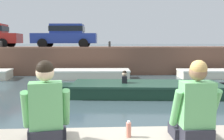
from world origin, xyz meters
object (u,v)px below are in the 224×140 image
at_px(boat_moored_east_cream, 221,74).
at_px(mooring_bollard_west, 1,44).
at_px(person_seated_right, 195,111).
at_px(bottle_drink, 129,130).
at_px(car_left_inner_blue, 66,35).
at_px(motorboat_passing, 139,89).
at_px(boat_moored_central_cream, 87,74).
at_px(person_seated_left, 46,112).
at_px(mooring_bollard_mid, 109,44).

height_order(boat_moored_east_cream, mooring_bollard_west, mooring_bollard_west).
xyz_separation_m(person_seated_right, bottle_drink, (-0.75, 0.19, -0.28)).
bearing_deg(car_left_inner_blue, motorboat_passing, -62.38).
bearing_deg(mooring_bollard_west, motorboat_passing, -38.90).
distance_m(boat_moored_central_cream, motorboat_passing, 4.97).
bearing_deg(mooring_bollard_west, person_seated_left, -67.26).
xyz_separation_m(boat_moored_central_cream, mooring_bollard_mid, (1.32, 1.66, 1.66)).
bearing_deg(person_seated_right, boat_moored_east_cream, 62.23).
relative_size(mooring_bollard_mid, person_seated_right, 0.46).
bearing_deg(mooring_bollard_mid, car_left_inner_blue, 159.42).
height_order(mooring_bollard_west, person_seated_right, mooring_bollard_west).
relative_size(motorboat_passing, bottle_drink, 34.55).
relative_size(motorboat_passing, car_left_inner_blue, 1.67).
xyz_separation_m(mooring_bollard_west, mooring_bollard_mid, (6.64, 0.00, 0.00)).
distance_m(boat_moored_central_cream, mooring_bollard_west, 5.82).
xyz_separation_m(motorboat_passing, person_seated_left, (-2.16, -6.78, 1.06)).
distance_m(car_left_inner_blue, mooring_bollard_mid, 3.08).
bearing_deg(boat_moored_east_cream, person_seated_right, -117.77).
bearing_deg(bottle_drink, boat_moored_east_cream, 58.92).
relative_size(boat_moored_east_cream, person_seated_right, 5.43).
xyz_separation_m(boat_moored_east_cream, mooring_bollard_mid, (-6.38, 1.68, 1.69)).
distance_m(person_seated_left, person_seated_right, 1.71).
height_order(person_seated_left, person_seated_right, same).
bearing_deg(motorboat_passing, boat_moored_central_cream, 116.73).
relative_size(boat_moored_central_cream, bottle_drink, 25.41).
xyz_separation_m(person_seated_left, bottle_drink, (0.96, 0.14, -0.28)).
bearing_deg(person_seated_left, motorboat_passing, 72.30).
height_order(boat_moored_central_cream, motorboat_passing, motorboat_passing).
bearing_deg(car_left_inner_blue, mooring_bollard_west, -164.42).
distance_m(motorboat_passing, mooring_bollard_mid, 6.39).
distance_m(boat_moored_central_cream, car_left_inner_blue, 3.85).
xyz_separation_m(car_left_inner_blue, bottle_drink, (2.55, -13.80, -1.50)).
bearing_deg(person_seated_left, person_seated_right, -1.71).
bearing_deg(car_left_inner_blue, bottle_drink, -79.55).
xyz_separation_m(boat_moored_east_cream, person_seated_left, (-7.63, -11.19, 1.07)).
xyz_separation_m(boat_moored_central_cream, boat_moored_east_cream, (7.70, -0.02, -0.02)).
bearing_deg(person_seated_left, boat_moored_east_cream, 55.73).
xyz_separation_m(motorboat_passing, mooring_bollard_mid, (-0.92, 6.10, 1.68)).
relative_size(motorboat_passing, mooring_bollard_mid, 15.84).
distance_m(motorboat_passing, person_seated_right, 6.92).
bearing_deg(bottle_drink, car_left_inner_blue, 100.45).
height_order(boat_moored_east_cream, bottle_drink, bottle_drink).
relative_size(boat_moored_east_cream, bottle_drink, 25.70).
bearing_deg(boat_moored_central_cream, person_seated_left, -89.62).
bearing_deg(boat_moored_central_cream, car_left_inner_blue, 119.03).
relative_size(car_left_inner_blue, mooring_bollard_west, 9.48).
distance_m(mooring_bollard_west, bottle_drink, 14.26).
bearing_deg(mooring_bollard_west, car_left_inner_blue, 15.58).
xyz_separation_m(car_left_inner_blue, mooring_bollard_mid, (2.83, -1.06, -0.61)).
height_order(boat_moored_central_cream, person_seated_right, person_seated_right).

